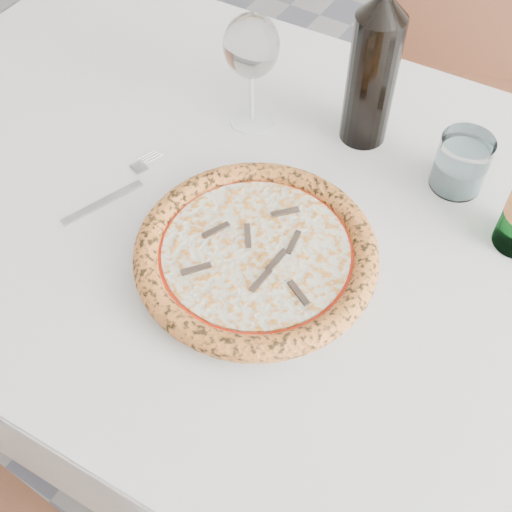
{
  "coord_description": "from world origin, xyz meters",
  "views": [
    {
      "loc": [
        0.06,
        -0.63,
        1.45
      ],
      "look_at": [
        -0.22,
        -0.19,
        0.78
      ],
      "focal_mm": 45.0,
      "sensor_mm": 36.0,
      "label": 1
    }
  ],
  "objects_px": {
    "chair_far": "(440,65)",
    "plate": "(256,261)",
    "pizza": "(256,253)",
    "wine_bottle": "(373,68)",
    "wine_glass": "(251,49)",
    "dining_table": "(291,255)",
    "tumbler": "(460,166)"
  },
  "relations": [
    {
      "from": "dining_table",
      "to": "wine_bottle",
      "type": "bearing_deg",
      "value": 88.71
    },
    {
      "from": "plate",
      "to": "wine_glass",
      "type": "distance_m",
      "value": 0.32
    },
    {
      "from": "chair_far",
      "to": "wine_glass",
      "type": "xyz_separation_m",
      "value": [
        -0.13,
        -0.63,
        0.36
      ]
    },
    {
      "from": "tumbler",
      "to": "chair_far",
      "type": "bearing_deg",
      "value": 109.39
    },
    {
      "from": "dining_table",
      "to": "wine_glass",
      "type": "relative_size",
      "value": 7.99
    },
    {
      "from": "plate",
      "to": "pizza",
      "type": "distance_m",
      "value": 0.02
    },
    {
      "from": "wine_bottle",
      "to": "wine_glass",
      "type": "bearing_deg",
      "value": -159.14
    },
    {
      "from": "plate",
      "to": "tumbler",
      "type": "xyz_separation_m",
      "value": [
        0.17,
        0.29,
        0.03
      ]
    },
    {
      "from": "dining_table",
      "to": "plate",
      "type": "relative_size",
      "value": 5.07
    },
    {
      "from": "chair_far",
      "to": "plate",
      "type": "bearing_deg",
      "value": -87.62
    },
    {
      "from": "dining_table",
      "to": "chair_far",
      "type": "bearing_deg",
      "value": 92.69
    },
    {
      "from": "chair_far",
      "to": "plate",
      "type": "xyz_separation_m",
      "value": [
        0.04,
        -0.87,
        0.23
      ]
    },
    {
      "from": "chair_far",
      "to": "plate",
      "type": "relative_size",
      "value": 3.14
    },
    {
      "from": "plate",
      "to": "wine_glass",
      "type": "xyz_separation_m",
      "value": [
        -0.16,
        0.25,
        0.13
      ]
    },
    {
      "from": "plate",
      "to": "wine_glass",
      "type": "height_order",
      "value": "wine_glass"
    },
    {
      "from": "dining_table",
      "to": "wine_bottle",
      "type": "relative_size",
      "value": 5.04
    },
    {
      "from": "wine_bottle",
      "to": "tumbler",
      "type": "bearing_deg",
      "value": -8.38
    },
    {
      "from": "pizza",
      "to": "wine_glass",
      "type": "xyz_separation_m",
      "value": [
        -0.16,
        0.25,
        0.11
      ]
    },
    {
      "from": "dining_table",
      "to": "tumbler",
      "type": "xyz_separation_m",
      "value": [
        0.17,
        0.19,
        0.12
      ]
    },
    {
      "from": "plate",
      "to": "dining_table",
      "type": "bearing_deg",
      "value": 90.0
    },
    {
      "from": "plate",
      "to": "pizza",
      "type": "bearing_deg",
      "value": -161.69
    },
    {
      "from": "wine_glass",
      "to": "tumbler",
      "type": "bearing_deg",
      "value": 6.77
    },
    {
      "from": "tumbler",
      "to": "wine_bottle",
      "type": "relative_size",
      "value": 0.29
    },
    {
      "from": "plate",
      "to": "wine_glass",
      "type": "relative_size",
      "value": 1.58
    },
    {
      "from": "chair_far",
      "to": "plate",
      "type": "distance_m",
      "value": 0.9
    },
    {
      "from": "tumbler",
      "to": "wine_bottle",
      "type": "height_order",
      "value": "wine_bottle"
    },
    {
      "from": "plate",
      "to": "chair_far",
      "type": "bearing_deg",
      "value": 92.38
    },
    {
      "from": "dining_table",
      "to": "tumbler",
      "type": "bearing_deg",
      "value": 47.53
    },
    {
      "from": "chair_far",
      "to": "pizza",
      "type": "relative_size",
      "value": 2.88
    },
    {
      "from": "plate",
      "to": "wine_bottle",
      "type": "bearing_deg",
      "value": 89.12
    },
    {
      "from": "pizza",
      "to": "tumbler",
      "type": "relative_size",
      "value": 3.75
    },
    {
      "from": "pizza",
      "to": "wine_bottle",
      "type": "xyz_separation_m",
      "value": [
        0.0,
        0.31,
        0.1
      ]
    }
  ]
}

